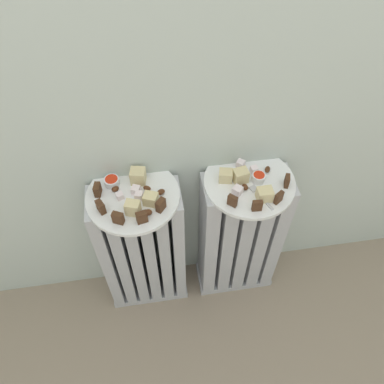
{
  "coord_description": "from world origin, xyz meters",
  "views": [
    {
      "loc": [
        -0.11,
        -0.44,
        1.52
      ],
      "look_at": [
        0.0,
        0.28,
        0.6
      ],
      "focal_mm": 36.43,
      "sensor_mm": 36.0,
      "label": 1
    }
  ],
  "objects_px": {
    "plate_left": "(133,196)",
    "jam_bowl_right": "(259,177)",
    "radiator_right": "(239,238)",
    "jam_bowl_left": "(112,181)",
    "radiator_left": "(143,251)",
    "plate_right": "(249,182)",
    "fork": "(260,196)"
  },
  "relations": [
    {
      "from": "plate_left",
      "to": "jam_bowl_right",
      "type": "distance_m",
      "value": 0.38
    },
    {
      "from": "radiator_right",
      "to": "jam_bowl_left",
      "type": "distance_m",
      "value": 0.53
    },
    {
      "from": "radiator_left",
      "to": "radiator_right",
      "type": "height_order",
      "value": "same"
    },
    {
      "from": "plate_left",
      "to": "plate_right",
      "type": "height_order",
      "value": "same"
    },
    {
      "from": "radiator_left",
      "to": "fork",
      "type": "xyz_separation_m",
      "value": [
        0.37,
        -0.06,
        0.32
      ]
    },
    {
      "from": "plate_left",
      "to": "fork",
      "type": "distance_m",
      "value": 0.37
    },
    {
      "from": "jam_bowl_left",
      "to": "plate_left",
      "type": "bearing_deg",
      "value": -41.09
    },
    {
      "from": "radiator_left",
      "to": "plate_right",
      "type": "height_order",
      "value": "plate_right"
    },
    {
      "from": "plate_left",
      "to": "fork",
      "type": "relative_size",
      "value": 2.79
    },
    {
      "from": "plate_right",
      "to": "radiator_left",
      "type": "bearing_deg",
      "value": 180.0
    },
    {
      "from": "jam_bowl_right",
      "to": "fork",
      "type": "xyz_separation_m",
      "value": [
        -0.01,
        -0.06,
        -0.01
      ]
    },
    {
      "from": "radiator_left",
      "to": "jam_bowl_left",
      "type": "bearing_deg",
      "value": 138.91
    },
    {
      "from": "radiator_right",
      "to": "plate_left",
      "type": "distance_m",
      "value": 0.47
    },
    {
      "from": "plate_left",
      "to": "fork",
      "type": "bearing_deg",
      "value": -9.41
    },
    {
      "from": "radiator_left",
      "to": "plate_right",
      "type": "xyz_separation_m",
      "value": [
        0.35,
        0.0,
        0.32
      ]
    },
    {
      "from": "radiator_right",
      "to": "jam_bowl_left",
      "type": "xyz_separation_m",
      "value": [
        -0.41,
        0.05,
        0.34
      ]
    },
    {
      "from": "jam_bowl_right",
      "to": "fork",
      "type": "bearing_deg",
      "value": -99.32
    },
    {
      "from": "jam_bowl_right",
      "to": "fork",
      "type": "distance_m",
      "value": 0.06
    },
    {
      "from": "radiator_left",
      "to": "fork",
      "type": "distance_m",
      "value": 0.49
    },
    {
      "from": "plate_left",
      "to": "jam_bowl_right",
      "type": "relative_size",
      "value": 6.87
    },
    {
      "from": "jam_bowl_left",
      "to": "fork",
      "type": "distance_m",
      "value": 0.44
    },
    {
      "from": "plate_right",
      "to": "fork",
      "type": "bearing_deg",
      "value": -75.54
    },
    {
      "from": "radiator_left",
      "to": "jam_bowl_right",
      "type": "distance_m",
      "value": 0.51
    },
    {
      "from": "radiator_left",
      "to": "plate_right",
      "type": "bearing_deg",
      "value": 0.0
    },
    {
      "from": "plate_right",
      "to": "plate_left",
      "type": "bearing_deg",
      "value": 180.0
    },
    {
      "from": "radiator_right",
      "to": "plate_left",
      "type": "bearing_deg",
      "value": 180.0
    },
    {
      "from": "jam_bowl_left",
      "to": "fork",
      "type": "height_order",
      "value": "jam_bowl_left"
    },
    {
      "from": "radiator_right",
      "to": "jam_bowl_right",
      "type": "bearing_deg",
      "value": -4.45
    },
    {
      "from": "plate_right",
      "to": "jam_bowl_right",
      "type": "height_order",
      "value": "jam_bowl_right"
    },
    {
      "from": "plate_left",
      "to": "plate_right",
      "type": "relative_size",
      "value": 1.0
    },
    {
      "from": "radiator_right",
      "to": "fork",
      "type": "relative_size",
      "value": 6.16
    },
    {
      "from": "plate_right",
      "to": "jam_bowl_right",
      "type": "distance_m",
      "value": 0.03
    }
  ]
}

